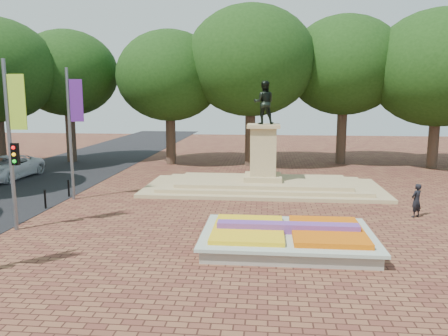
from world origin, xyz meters
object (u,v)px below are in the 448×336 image
object	(u,v)px
monument	(263,175)
van	(7,168)
pedestrian	(416,200)
flower_bed	(288,237)

from	to	relation	value
monument	van	bearing A→B (deg)	174.45
pedestrian	flower_bed	bearing A→B (deg)	2.14
flower_bed	monument	bearing A→B (deg)	95.87
monument	pedestrian	world-z (taller)	monument
flower_bed	van	world-z (taller)	van
flower_bed	pedestrian	distance (m)	7.65
van	pedestrian	size ratio (longest dim) A/B	3.54
van	pedestrian	bearing A→B (deg)	-13.97
monument	pedestrian	distance (m)	8.89
van	flower_bed	bearing A→B (deg)	-30.52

